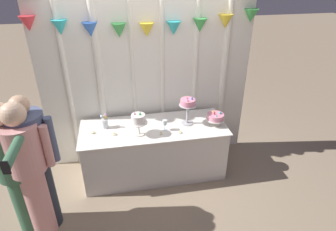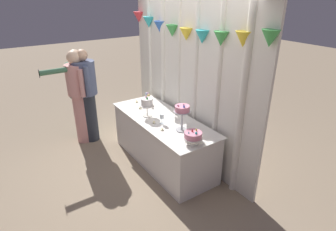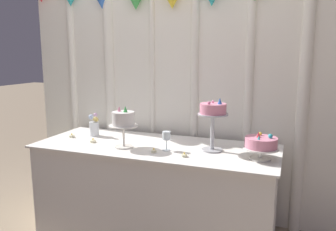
# 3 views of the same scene
# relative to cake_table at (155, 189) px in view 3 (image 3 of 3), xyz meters

# --- Properties ---
(draped_curtain) EXTENTS (3.01, 0.19, 2.48)m
(draped_curtain) POSITION_rel_cake_table_xyz_m (0.01, 0.46, 0.96)
(draped_curtain) COLOR white
(draped_curtain) RESTS_ON ground_plane
(cake_table) EXTENTS (1.98, 0.78, 0.77)m
(cake_table) POSITION_rel_cake_table_xyz_m (0.00, 0.00, 0.00)
(cake_table) COLOR white
(cake_table) RESTS_ON ground_plane
(cake_display_leftmost) EXTENTS (0.23, 0.23, 0.34)m
(cake_display_leftmost) POSITION_rel_cake_table_xyz_m (-0.21, -0.15, 0.60)
(cake_display_leftmost) COLOR silver
(cake_display_leftmost) RESTS_ON cake_table
(cake_display_center) EXTENTS (0.23, 0.23, 0.42)m
(cake_display_center) POSITION_rel_cake_table_xyz_m (0.47, 0.01, 0.67)
(cake_display_center) COLOR #B2B2B7
(cake_display_center) RESTS_ON cake_table
(cake_display_rightmost) EXTENTS (0.25, 0.25, 0.20)m
(cake_display_rightmost) POSITION_rel_cake_table_xyz_m (0.85, -0.08, 0.50)
(cake_display_rightmost) COLOR silver
(cake_display_rightmost) RESTS_ON cake_table
(wine_glass) EXTENTS (0.06, 0.06, 0.15)m
(wine_glass) POSITION_rel_cake_table_xyz_m (0.14, -0.10, 0.49)
(wine_glass) COLOR silver
(wine_glass) RESTS_ON cake_table
(flower_vase) EXTENTS (0.10, 0.10, 0.22)m
(flower_vase) POSITION_rel_cake_table_xyz_m (-0.65, 0.11, 0.47)
(flower_vase) COLOR silver
(flower_vase) RESTS_ON cake_table
(tealight_far_left) EXTENTS (0.05, 0.05, 0.04)m
(tealight_far_left) POSITION_rel_cake_table_xyz_m (-0.80, -0.01, 0.40)
(tealight_far_left) COLOR beige
(tealight_far_left) RESTS_ON cake_table
(tealight_near_left) EXTENTS (0.05, 0.05, 0.04)m
(tealight_near_left) POSITION_rel_cake_table_xyz_m (-0.53, -0.10, 0.40)
(tealight_near_left) COLOR beige
(tealight_near_left) RESTS_ON cake_table
(tealight_near_right) EXTENTS (0.04, 0.04, 0.04)m
(tealight_near_right) POSITION_rel_cake_table_xyz_m (0.07, -0.20, 0.39)
(tealight_near_right) COLOR beige
(tealight_near_right) RESTS_ON cake_table
(tealight_far_right) EXTENTS (0.05, 0.05, 0.03)m
(tealight_far_right) POSITION_rel_cake_table_xyz_m (0.32, -0.21, 0.39)
(tealight_far_right) COLOR beige
(tealight_far_right) RESTS_ON cake_table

